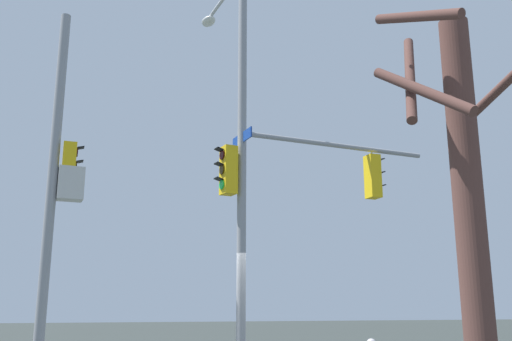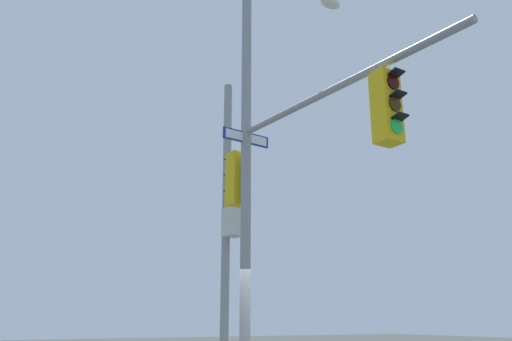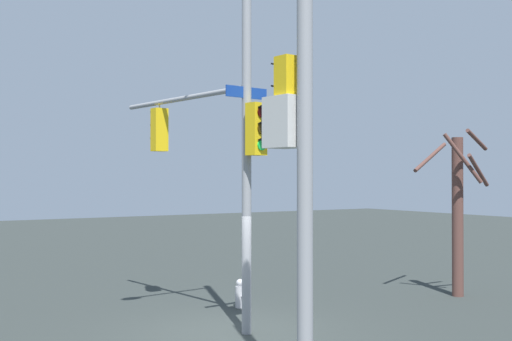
% 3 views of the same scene
% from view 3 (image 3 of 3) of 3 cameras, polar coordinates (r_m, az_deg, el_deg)
% --- Properties ---
extents(ground_plane, '(80.00, 80.00, 0.00)m').
position_cam_3_polar(ground_plane, '(14.06, -2.24, -14.29)').
color(ground_plane, '#2D3331').
extents(main_signal_pole_assembly, '(5.68, 3.44, 9.89)m').
position_cam_3_polar(main_signal_pole_assembly, '(14.18, -3.27, 6.96)').
color(main_signal_pole_assembly, gray).
rests_on(main_signal_pole_assembly, ground).
extents(secondary_pole_assembly, '(0.84, 0.54, 8.39)m').
position_cam_3_polar(secondary_pole_assembly, '(9.47, 3.71, 4.98)').
color(secondary_pole_assembly, gray).
rests_on(secondary_pole_assembly, ground).
extents(fire_hydrant, '(0.38, 0.24, 0.73)m').
position_cam_3_polar(fire_hydrant, '(16.57, -1.44, -10.98)').
color(fire_hydrant, '#B2B2B7').
rests_on(fire_hydrant, ground).
extents(bare_tree_behind_pole, '(1.87, 1.83, 4.64)m').
position_cam_3_polar(bare_tree_behind_pole, '(18.75, 17.58, -3.21)').
color(bare_tree_behind_pole, brown).
rests_on(bare_tree_behind_pole, ground).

